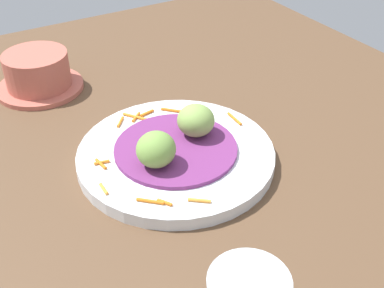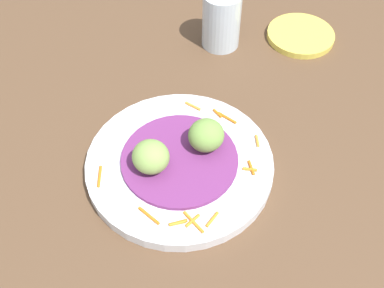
% 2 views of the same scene
% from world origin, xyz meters
% --- Properties ---
extents(table_surface, '(1.10, 1.10, 0.02)m').
position_xyz_m(table_surface, '(0.00, 0.00, 0.01)').
color(table_surface, brown).
rests_on(table_surface, ground).
extents(main_plate, '(0.26, 0.26, 0.02)m').
position_xyz_m(main_plate, '(0.05, -0.00, 0.03)').
color(main_plate, silver).
rests_on(main_plate, table_surface).
extents(cabbage_bed, '(0.16, 0.16, 0.01)m').
position_xyz_m(cabbage_bed, '(0.05, -0.00, 0.04)').
color(cabbage_bed, '#702D6B').
rests_on(cabbage_bed, main_plate).
extents(carrot_garnish, '(0.23, 0.23, 0.00)m').
position_xyz_m(carrot_garnish, '(0.03, 0.03, 0.04)').
color(carrot_garnish, orange).
rests_on(carrot_garnish, main_plate).
extents(guac_scoop_left, '(0.07, 0.07, 0.04)m').
position_xyz_m(guac_scoop_left, '(0.08, 0.01, 0.06)').
color(guac_scoop_left, '#84A851').
rests_on(guac_scoop_left, cabbage_bed).
extents(guac_scoop_center, '(0.07, 0.07, 0.04)m').
position_xyz_m(guac_scoop_center, '(0.01, -0.02, 0.07)').
color(guac_scoop_center, '#759E47').
rests_on(guac_scoop_center, cabbage_bed).
extents(side_plate_small, '(0.12, 0.12, 0.01)m').
position_xyz_m(side_plate_small, '(-0.19, -0.28, 0.03)').
color(side_plate_small, '#E0CC4C').
rests_on(side_plate_small, table_surface).
extents(water_glass, '(0.07, 0.07, 0.10)m').
position_xyz_m(water_glass, '(-0.04, -0.27, 0.07)').
color(water_glass, silver).
rests_on(water_glass, table_surface).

